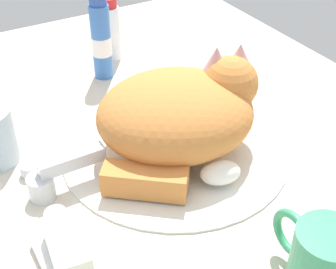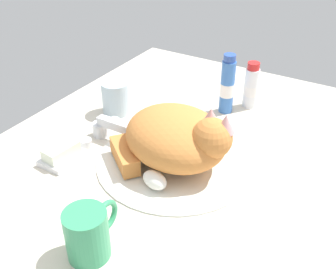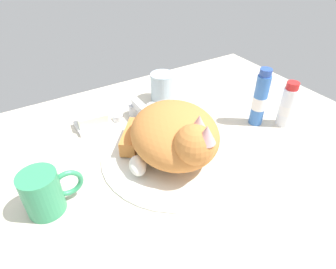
% 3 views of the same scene
% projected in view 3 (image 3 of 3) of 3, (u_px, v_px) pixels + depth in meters
% --- Properties ---
extents(ground_plane, '(1.10, 0.83, 0.03)m').
position_uv_depth(ground_plane, '(174.00, 160.00, 0.68)').
color(ground_plane, beige).
extents(sink_basin, '(0.34, 0.34, 0.01)m').
position_uv_depth(sink_basin, '(174.00, 154.00, 0.67)').
color(sink_basin, silver).
rests_on(sink_basin, ground_plane).
extents(faucet, '(0.13, 0.11, 0.05)m').
position_uv_depth(faucet, '(138.00, 110.00, 0.79)').
color(faucet, silver).
rests_on(faucet, ground_plane).
extents(cat, '(0.25, 0.28, 0.14)m').
position_uv_depth(cat, '(175.00, 135.00, 0.63)').
color(cat, '#D17F3D').
rests_on(cat, sink_basin).
extents(coffee_mug, '(0.11, 0.07, 0.09)m').
position_uv_depth(coffee_mug, '(44.00, 192.00, 0.53)').
color(coffee_mug, '#389966').
rests_on(coffee_mug, ground_plane).
extents(rinse_cup, '(0.07, 0.07, 0.08)m').
position_uv_depth(rinse_cup, '(163.00, 87.00, 0.86)').
color(rinse_cup, silver).
rests_on(rinse_cup, ground_plane).
extents(soap_dish, '(0.09, 0.06, 0.01)m').
position_uv_depth(soap_dish, '(93.00, 124.00, 0.77)').
color(soap_dish, white).
rests_on(soap_dish, ground_plane).
extents(soap_bar, '(0.08, 0.05, 0.03)m').
position_uv_depth(soap_bar, '(92.00, 118.00, 0.76)').
color(soap_bar, silver).
rests_on(soap_bar, soap_dish).
extents(toothpaste_bottle, '(0.04, 0.04, 0.16)m').
position_uv_depth(toothpaste_bottle, '(259.00, 98.00, 0.74)').
color(toothpaste_bottle, '#3870C6').
rests_on(toothpaste_bottle, ground_plane).
extents(mouthwash_bottle, '(0.04, 0.04, 0.12)m').
position_uv_depth(mouthwash_bottle, '(287.00, 106.00, 0.74)').
color(mouthwash_bottle, white).
rests_on(mouthwash_bottle, ground_plane).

